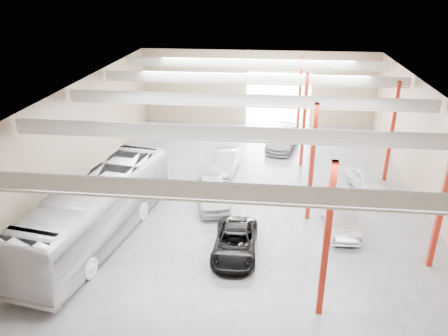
% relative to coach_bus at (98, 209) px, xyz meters
% --- Properties ---
extents(depot_shell, '(22.12, 32.12, 7.06)m').
position_rel_coach_bus_xyz_m(depot_shell, '(7.66, 5.84, 3.24)').
color(depot_shell, '#4F4F55').
rests_on(depot_shell, ground).
extents(coach_bus, '(4.86, 12.78, 3.47)m').
position_rel_coach_bus_xyz_m(coach_bus, '(0.00, 0.00, 0.00)').
color(coach_bus, silver).
rests_on(coach_bus, ground).
extents(black_sedan, '(2.21, 4.74, 1.31)m').
position_rel_coach_bus_xyz_m(black_sedan, '(7.41, -0.72, -1.08)').
color(black_sedan, black).
rests_on(black_sedan, ground).
extents(car_row_a, '(2.97, 5.12, 1.64)m').
position_rel_coach_bus_xyz_m(car_row_a, '(5.53, 4.48, -0.92)').
color(car_row_a, silver).
rests_on(car_row_a, ground).
extents(car_row_b, '(2.03, 4.76, 1.53)m').
position_rel_coach_bus_xyz_m(car_row_b, '(5.74, 9.68, -0.97)').
color(car_row_b, '#BBBBC0').
rests_on(car_row_b, ground).
extents(car_row_c, '(3.31, 5.59, 1.52)m').
position_rel_coach_bus_xyz_m(car_row_c, '(10.03, 14.88, -0.98)').
color(car_row_c, slate).
rests_on(car_row_c, ground).
extents(car_right_near, '(1.81, 4.50, 1.45)m').
position_rel_coach_bus_xyz_m(car_right_near, '(13.03, 2.37, -1.01)').
color(car_right_near, '#AFAFB4').
rests_on(car_right_near, ground).
extents(car_right_far, '(2.55, 4.37, 1.40)m').
position_rel_coach_bus_xyz_m(car_right_far, '(15.43, 7.57, -1.04)').
color(car_right_far, white).
rests_on(car_right_far, ground).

